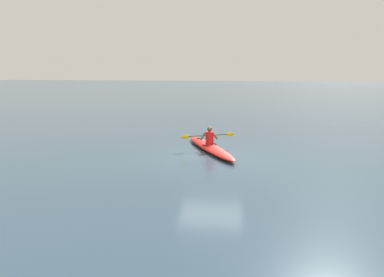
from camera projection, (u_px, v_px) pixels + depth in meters
The scene contains 3 objects.
ground_plane at pixel (211, 156), 14.58m from camera, with size 160.00×160.00×0.00m, color #283D4C.
kayak at pixel (210, 147), 15.44m from camera, with size 2.65×4.76×0.26m.
kayaker at pixel (209, 137), 15.44m from camera, with size 2.17×1.02×0.73m.
Camera 1 is at (-0.93, 14.18, 3.40)m, focal length 35.03 mm.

